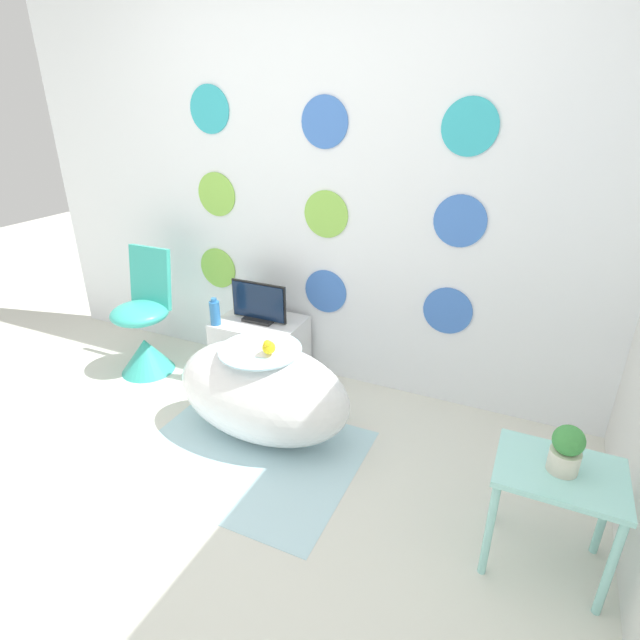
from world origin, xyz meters
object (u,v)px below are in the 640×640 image
at_px(bathtub, 262,392).
at_px(tv, 259,304).
at_px(chair, 144,334).
at_px(vase, 215,312).
at_px(potted_plant_left, 567,449).

xyz_separation_m(bathtub, tv, (-0.33, 0.53, 0.26)).
relative_size(bathtub, chair, 1.19).
bearing_deg(vase, potted_plant_left, -17.27).
bearing_deg(tv, potted_plant_left, -23.78).
bearing_deg(tv, chair, -163.19).
relative_size(chair, potted_plant_left, 4.39).
xyz_separation_m(bathtub, vase, (-0.56, 0.37, 0.23)).
height_order(tv, vase, tv).
xyz_separation_m(tv, vase, (-0.23, -0.16, -0.03)).
bearing_deg(chair, potted_plant_left, -12.18).
bearing_deg(vase, tv, 35.96).
bearing_deg(tv, bathtub, -58.13).
height_order(vase, potted_plant_left, potted_plant_left).
bearing_deg(bathtub, chair, 165.00).
height_order(tv, potted_plant_left, tv).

